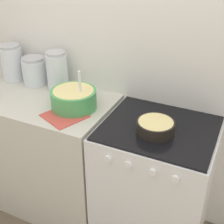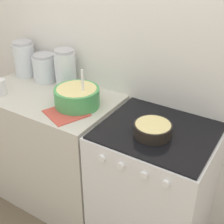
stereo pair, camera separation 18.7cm
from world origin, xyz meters
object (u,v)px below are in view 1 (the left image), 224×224
stove (154,186)px  storage_jar_middle (35,73)px  storage_jar_left (12,65)px  storage_jar_right (58,73)px  mixing_bowl (74,98)px  baking_pan (155,127)px

stove → storage_jar_middle: storage_jar_middle is taller
storage_jar_left → storage_jar_right: size_ratio=0.97×
mixing_bowl → storage_jar_right: (-0.25, 0.20, 0.05)m
mixing_bowl → storage_jar_middle: size_ratio=1.42×
mixing_bowl → baking_pan: mixing_bowl is taller
baking_pan → mixing_bowl: bearing=174.7°
storage_jar_right → storage_jar_left: bearing=180.0°
storage_jar_middle → baking_pan: bearing=-13.8°
baking_pan → storage_jar_middle: size_ratio=1.04×
storage_jar_left → storage_jar_middle: (0.21, 0.00, -0.03)m
mixing_bowl → baking_pan: bearing=-5.3°
mixing_bowl → storage_jar_left: size_ratio=1.08×
baking_pan → storage_jar_middle: storage_jar_middle is taller
baking_pan → storage_jar_middle: (-1.02, 0.25, 0.05)m
mixing_bowl → storage_jar_left: (-0.66, 0.20, 0.04)m
mixing_bowl → storage_jar_middle: 0.50m
stove → storage_jar_left: 1.37m
storage_jar_middle → storage_jar_right: size_ratio=0.74×
storage_jar_middle → storage_jar_left: bearing=180.0°
stove → baking_pan: 0.51m
mixing_bowl → baking_pan: 0.57m
mixing_bowl → storage_jar_right: storage_jar_right is taller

